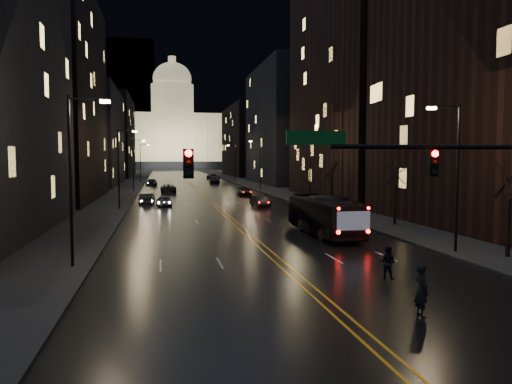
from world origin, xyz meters
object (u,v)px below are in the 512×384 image
pedestrian_a (422,290)px  pedestrian_b (388,262)px  traffic_signal (490,176)px  receding_car_a (260,201)px  oncoming_car_a (164,201)px  bus (323,215)px  oncoming_car_b (147,199)px

pedestrian_a → pedestrian_b: bearing=-13.1°
traffic_signal → pedestrian_b: size_ratio=10.87×
receding_car_a → traffic_signal: bearing=-95.7°
oncoming_car_a → pedestrian_b: 39.15m
traffic_signal → receding_car_a: traffic_signal is taller
receding_car_a → pedestrian_a: (-2.18, -40.87, 0.31)m
oncoming_car_a → pedestrian_a: size_ratio=2.04×
traffic_signal → bus: bearing=91.0°
bus → oncoming_car_a: size_ratio=2.66×
oncoming_car_b → bus: bearing=121.6°
traffic_signal → oncoming_car_a: traffic_signal is taller
traffic_signal → pedestrian_a: bearing=-169.5°
pedestrian_b → oncoming_car_b: bearing=-27.1°
pedestrian_b → pedestrian_a: bearing=122.3°
traffic_signal → receding_car_a: (-0.87, 40.31, -4.43)m
bus → oncoming_car_a: 26.71m
receding_car_a → pedestrian_a: bearing=-100.0°
oncoming_car_b → pedestrian_b: size_ratio=2.81×
oncoming_car_b → receding_car_a: 14.01m
bus → pedestrian_a: 19.52m
bus → pedestrian_a: size_ratio=5.42×
receding_car_a → pedestrian_b: pedestrian_b is taller
oncoming_car_b → pedestrian_b: 41.99m
pedestrian_a → pedestrian_b: size_ratio=1.23×
bus → oncoming_car_a: bearing=114.7°
oncoming_car_a → oncoming_car_b: size_ratio=0.90×
oncoming_car_a → oncoming_car_b: 3.12m
oncoming_car_b → pedestrian_b: (12.32, -40.14, 0.06)m
traffic_signal → oncoming_car_b: size_ratio=3.87×
receding_car_a → pedestrian_a: pedestrian_a is taller
oncoming_car_b → pedestrian_a: size_ratio=2.27×
pedestrian_a → oncoming_car_b: bearing=14.0°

